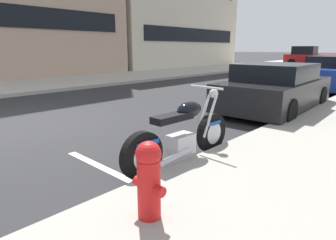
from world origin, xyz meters
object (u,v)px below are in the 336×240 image
at_px(parked_motorcycle, 182,136).
at_px(parked_car_near_corner, 275,89).
at_px(parked_car_far_down_curb, 335,73).
at_px(fire_hydrant, 149,178).
at_px(crossing_truck, 312,57).

xyz_separation_m(parked_motorcycle, parked_car_near_corner, (4.63, 0.59, 0.19)).
height_order(parked_motorcycle, parked_car_far_down_curb, parked_car_far_down_curb).
xyz_separation_m(parked_car_far_down_curb, fire_hydrant, (-12.06, -1.45, -0.14)).
relative_size(parked_motorcycle, parked_car_far_down_curb, 0.46).
distance_m(crossing_truck, fire_hydrant, 28.58).
relative_size(parked_car_near_corner, parked_car_far_down_curb, 0.89).
height_order(parked_motorcycle, fire_hydrant, parked_motorcycle).
distance_m(parked_car_far_down_curb, crossing_truck, 16.62).
bearing_deg(crossing_truck, fire_hydrant, 100.75).
distance_m(parked_motorcycle, crossing_truck, 26.95).
bearing_deg(parked_motorcycle, parked_car_far_down_curb, 5.04).
height_order(parked_car_near_corner, fire_hydrant, parked_car_near_corner).
relative_size(parked_car_near_corner, crossing_truck, 0.81).
bearing_deg(parked_car_far_down_curb, parked_car_near_corner, -178.73).
height_order(parked_car_far_down_curb, crossing_truck, crossing_truck).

